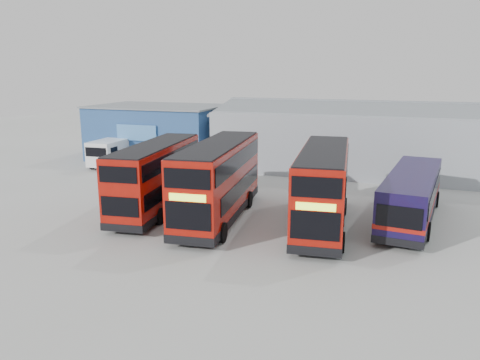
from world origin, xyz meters
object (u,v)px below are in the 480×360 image
panel_van (114,151)px  maintenance_shed (399,140)px  double_decker_left (157,178)px  single_decker_blue (411,197)px  office_block (159,132)px  double_decker_right (323,189)px  double_decker_centre (219,182)px

panel_van → maintenance_shed: bearing=14.0°
double_decker_left → panel_van: bearing=-53.2°
maintenance_shed → single_decker_blue: 14.71m
office_block → panel_van: office_block is taller
single_decker_blue → double_decker_left: bearing=18.0°
office_block → double_decker_right: bearing=-39.6°
maintenance_shed → panel_van: bearing=-164.2°
double_decker_right → single_decker_blue: size_ratio=0.97×
double_decker_right → maintenance_shed: bearing=72.2°
office_block → double_decker_centre: (12.56, -15.84, -0.36)m
maintenance_shed → double_decker_left: size_ratio=3.05×
double_decker_centre → double_decker_right: (5.86, 0.59, -0.05)m
double_decker_left → panel_van: size_ratio=1.77×
double_decker_centre → panel_van: double_decker_centre is taller
double_decker_centre → double_decker_left: bearing=170.6°
double_decker_left → double_decker_right: (10.02, 0.34, 0.10)m
double_decker_right → panel_van: bearing=146.7°
maintenance_shed → single_decker_blue: maintenance_shed is taller
office_block → panel_van: size_ratio=2.18×
maintenance_shed → double_decker_right: (-3.58, -17.26, -0.44)m
double_decker_left → double_decker_centre: bearing=169.7°
single_decker_blue → panel_van: 26.22m
maintenance_shed → double_decker_centre: (-9.44, -17.85, -0.39)m
maintenance_shed → double_decker_left: 22.25m
double_decker_left → double_decker_centre: size_ratio=0.93×
single_decker_blue → panel_van: single_decker_blue is taller
maintenance_shed → panel_van: 24.94m
office_block → double_decker_right: office_block is taller
double_decker_right → single_decker_blue: double_decker_right is taller
maintenance_shed → double_decker_left: (-13.60, -17.60, -0.54)m
double_decker_centre → maintenance_shed: bearing=56.1°
single_decker_blue → panel_van: size_ratio=1.90×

